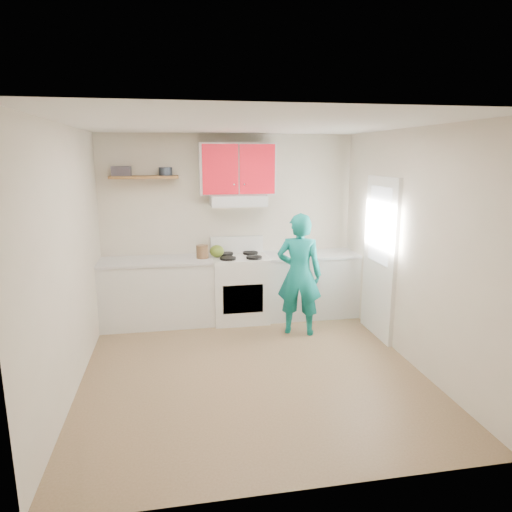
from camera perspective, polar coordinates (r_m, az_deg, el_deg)
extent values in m
plane|color=brown|center=(5.17, -0.57, -13.95)|extent=(3.80, 3.80, 0.00)
cube|color=white|center=(4.64, -0.65, 16.19)|extent=(3.60, 3.80, 0.04)
cube|color=beige|center=(6.58, -3.38, 3.73)|extent=(3.60, 0.04, 2.60)
cube|color=beige|center=(2.95, 5.63, -7.42)|extent=(3.60, 0.04, 2.60)
cube|color=beige|center=(4.78, -22.39, -0.54)|extent=(0.04, 3.80, 2.60)
cube|color=beige|center=(5.33, 18.84, 1.00)|extent=(0.04, 3.80, 2.60)
cube|color=white|center=(5.98, 15.24, -0.27)|extent=(0.05, 0.85, 2.05)
cube|color=white|center=(5.90, 15.24, 3.75)|extent=(0.01, 0.55, 0.95)
cube|color=silver|center=(6.44, -12.21, -4.50)|extent=(1.52, 0.60, 0.90)
cube|color=silver|center=(6.71, 6.76, -3.61)|extent=(1.32, 0.60, 0.90)
cube|color=white|center=(6.47, -2.05, -4.06)|extent=(0.76, 0.65, 0.92)
cube|color=silver|center=(6.33, -2.27, 6.99)|extent=(0.76, 0.44, 0.15)
cube|color=red|center=(6.36, -2.38, 10.85)|extent=(1.02, 0.33, 0.70)
cube|color=brown|center=(6.33, -13.83, 9.59)|extent=(0.90, 0.30, 0.04)
cube|color=#433C45|center=(6.33, -16.53, 10.18)|extent=(0.25, 0.18, 0.13)
cylinder|color=#333D4C|center=(6.34, -11.28, 10.37)|extent=(0.21, 0.21, 0.11)
ellipsoid|color=#576C1E|center=(6.32, -4.94, 0.62)|extent=(0.23, 0.23, 0.17)
cylinder|color=#523924|center=(6.28, -6.74, 0.45)|extent=(0.19, 0.19, 0.20)
cube|color=olive|center=(6.54, 3.95, 0.18)|extent=(0.37, 0.31, 0.02)
cube|color=red|center=(6.66, 8.77, 0.22)|extent=(0.37, 0.32, 0.01)
imported|color=#0D7A76|center=(5.90, 5.44, -2.32)|extent=(0.68, 0.57, 1.60)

